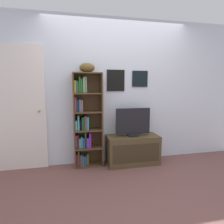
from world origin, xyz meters
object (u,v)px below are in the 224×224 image
football (87,68)px  door (17,109)px  tv_stand (133,150)px  television (133,123)px  bookshelf (85,122)px

football → door: size_ratio=0.12×
tv_stand → television: size_ratio=1.50×
football → bookshelf: bearing=148.2°
tv_stand → door: 2.05m
tv_stand → television: television is taller
television → door: door is taller
television → bookshelf: bearing=172.5°
football → door: (-1.12, 0.10, -0.66)m
football → tv_stand: 1.62m
football → door: door is taller
bookshelf → door: (-1.07, 0.07, 0.25)m
tv_stand → television: (-0.00, 0.00, 0.49)m
bookshelf → tv_stand: 0.97m
tv_stand → bookshelf: bearing=172.4°
football → tv_stand: size_ratio=0.28×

